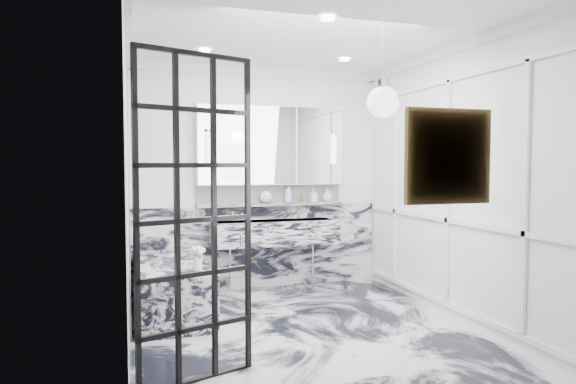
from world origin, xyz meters
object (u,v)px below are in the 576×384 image
object	(u,v)px
crittall_door	(196,220)
trough_sink	(275,232)
bathtub	(171,288)
mirror_cabinet	(271,146)

from	to	relation	value
crittall_door	trough_sink	world-z (taller)	crittall_door
crittall_door	bathtub	size ratio (longest dim) A/B	1.43
bathtub	trough_sink	bearing A→B (deg)	26.48
crittall_door	mirror_cabinet	xyz separation A→B (m)	(1.28, 2.63, 0.64)
trough_sink	mirror_cabinet	xyz separation A→B (m)	(-0.00, 0.17, 1.09)
bathtub	mirror_cabinet	bearing A→B (deg)	32.06
trough_sink	bathtub	world-z (taller)	trough_sink
mirror_cabinet	bathtub	distance (m)	2.20
crittall_door	mirror_cabinet	size ratio (longest dim) A/B	1.24
crittall_door	mirror_cabinet	world-z (taller)	crittall_door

